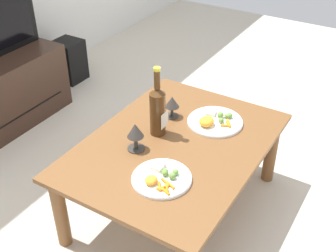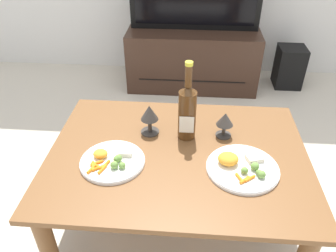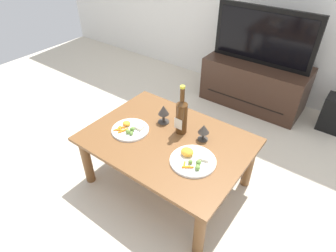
% 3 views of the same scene
% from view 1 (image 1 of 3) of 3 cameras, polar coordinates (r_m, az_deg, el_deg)
% --- Properties ---
extents(ground_plane, '(6.40, 6.40, 0.00)m').
position_cam_1_polar(ground_plane, '(2.46, 0.88, -10.62)').
color(ground_plane, beige).
extents(dining_table, '(1.13, 0.83, 0.44)m').
position_cam_1_polar(dining_table, '(2.21, 0.96, -3.74)').
color(dining_table, brown).
rests_on(dining_table, ground_plane).
extents(floor_speaker, '(0.22, 0.22, 0.34)m').
position_cam_1_polar(floor_speaker, '(3.72, -12.88, 8.38)').
color(floor_speaker, black).
rests_on(floor_speaker, ground_plane).
extents(wine_bottle, '(0.08, 0.08, 0.37)m').
position_cam_1_polar(wine_bottle, '(2.16, -1.38, 2.24)').
color(wine_bottle, '#4C2D14').
rests_on(wine_bottle, dining_table).
extents(goblet_left, '(0.09, 0.09, 0.15)m').
position_cam_1_polar(goblet_left, '(2.08, -4.31, -0.82)').
color(goblet_left, '#38332D').
rests_on(goblet_left, dining_table).
extents(goblet_right, '(0.08, 0.08, 0.12)m').
position_cam_1_polar(goblet_right, '(2.33, 0.55, 3.01)').
color(goblet_right, '#38332D').
rests_on(goblet_right, dining_table).
extents(dinner_plate_left, '(0.27, 0.27, 0.05)m').
position_cam_1_polar(dinner_plate_left, '(1.94, -0.85, -6.83)').
color(dinner_plate_left, white).
rests_on(dinner_plate_left, dining_table).
extents(dinner_plate_right, '(0.30, 0.30, 0.06)m').
position_cam_1_polar(dinner_plate_right, '(2.32, 6.12, 0.67)').
color(dinner_plate_right, white).
rests_on(dinner_plate_right, dining_table).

